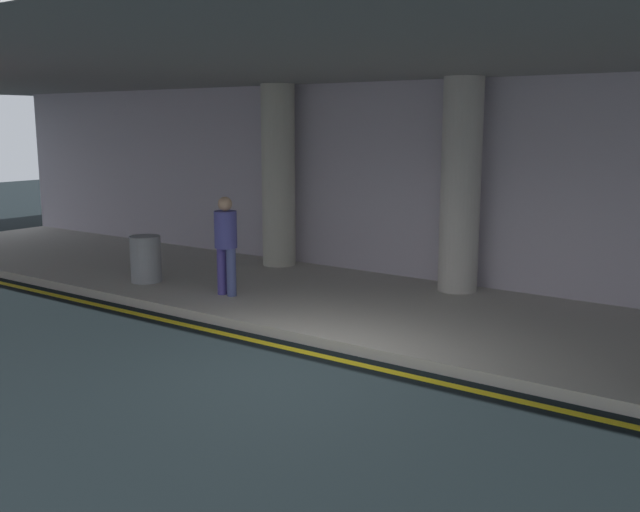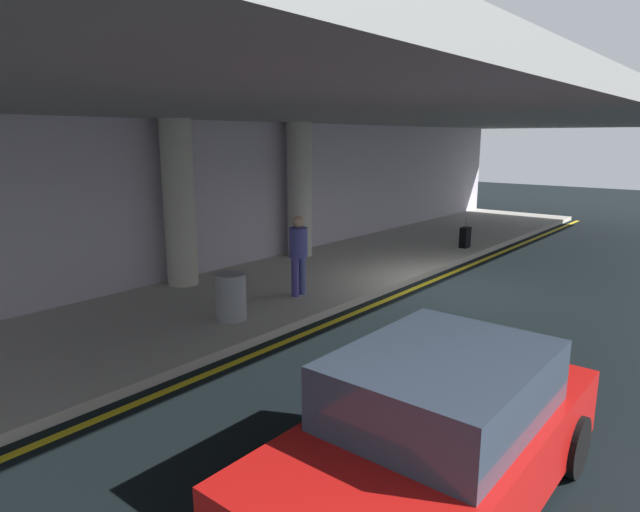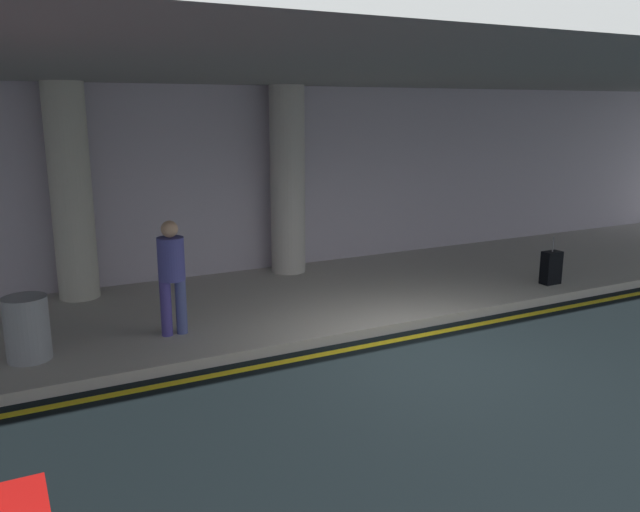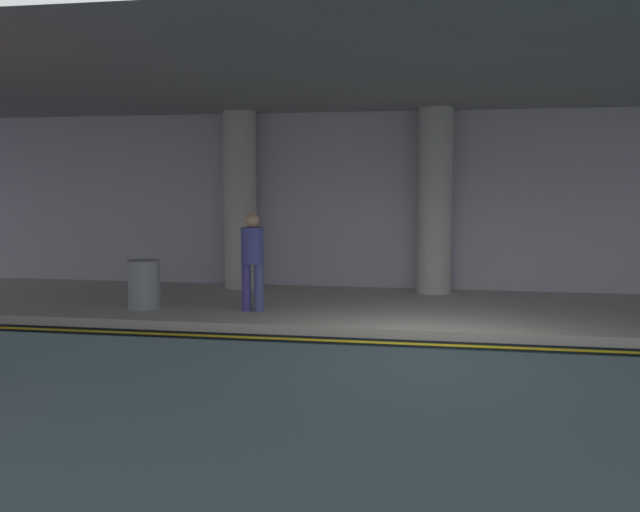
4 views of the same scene
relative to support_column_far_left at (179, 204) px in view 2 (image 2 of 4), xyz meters
name	(u,v)px [view 2 (image 2 of 4)]	position (x,y,z in m)	size (l,w,h in m)	color
ground_plane	(455,289)	(4.00, -4.73, -1.97)	(60.00, 60.00, 0.00)	black
sidewalk	(346,266)	(4.00, -1.63, -1.90)	(26.00, 4.20, 0.15)	#B4AEA4
lane_stripe_yellow	(426,284)	(4.00, -3.99, -1.97)	(26.00, 0.14, 0.01)	yellow
support_column_far_left	(179,204)	(0.00, 0.00, 0.00)	(0.68, 0.68, 3.65)	#B9B5A5
support_column_left_mid	(299,190)	(4.00, 0.00, 0.00)	(0.68, 0.68, 3.65)	#B7B1A8
ceiling_overhang	(364,114)	(4.00, -2.13, 1.97)	(28.00, 13.20, 0.30)	gray
terminal_back_wall	(283,192)	(4.00, 0.62, -0.07)	(26.00, 0.30, 3.80)	#B5ACBB
car_red	(437,435)	(-3.09, -7.95, -1.26)	(4.10, 1.92, 1.50)	red
traveler_with_luggage	(298,250)	(0.98, -2.63, -0.86)	(0.38, 0.38, 1.68)	#453B8D
suitcase_upright_primary	(465,237)	(7.97, -3.12, -1.51)	(0.36, 0.22, 0.90)	black
trash_bin_steel	(231,297)	(-0.96, -2.71, -1.40)	(0.56, 0.56, 0.85)	gray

